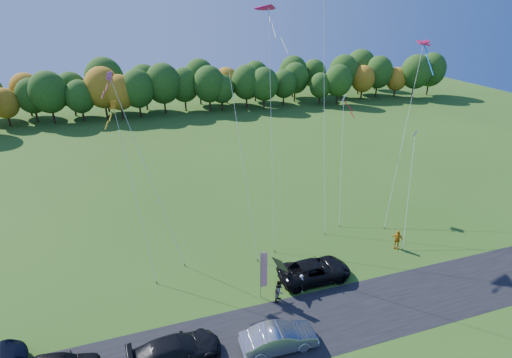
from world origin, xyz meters
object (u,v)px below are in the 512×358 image
object	(u,v)px
black_suv	(315,270)
silver_sedan	(279,338)
feather_flag	(263,270)
person_east	(397,239)

from	to	relation	value
black_suv	silver_sedan	size ratio (longest dim) A/B	1.19
silver_sedan	feather_flag	size ratio (longest dim) A/B	1.23
silver_sedan	person_east	bearing A→B (deg)	-61.13
silver_sedan	person_east	xyz separation A→B (m)	(14.33, 7.31, 0.10)
person_east	feather_flag	bearing A→B (deg)	-122.84
silver_sedan	feather_flag	xyz separation A→B (m)	(0.65, 5.00, 1.66)
black_suv	person_east	size ratio (longest dim) A/B	3.23
feather_flag	black_suv	bearing A→B (deg)	7.98
black_suv	silver_sedan	world-z (taller)	black_suv
silver_sedan	black_suv	bearing A→B (deg)	-41.25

